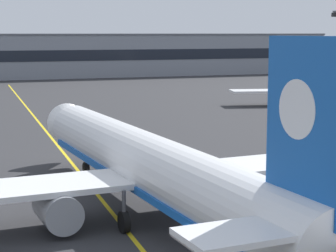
# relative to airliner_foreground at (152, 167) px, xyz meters

# --- Properties ---
(taxiway_centreline) EXTENTS (6.65, 179.90, 0.01)m
(taxiway_centreline) POSITION_rel_airliner_foreground_xyz_m (-1.46, 19.78, -3.37)
(taxiway_centreline) COLOR yellow
(taxiway_centreline) RESTS_ON ground
(airliner_foreground) EXTENTS (32.27, 41.53, 11.65)m
(airliner_foreground) POSITION_rel_airliner_foreground_xyz_m (0.00, 0.00, 0.00)
(airliner_foreground) COLOR white
(airliner_foreground) RESTS_ON ground
(airliner_background) EXTENTS (28.53, 36.29, 10.31)m
(airliner_background) POSITION_rel_airliner_foreground_xyz_m (45.38, 51.29, -0.39)
(airliner_background) COLOR white
(airliner_background) RESTS_ON ground
(safety_cone_by_nose_gear) EXTENTS (0.44, 0.44, 0.55)m
(safety_cone_by_nose_gear) POSITION_rel_airliner_foreground_xyz_m (1.81, 15.90, -3.11)
(safety_cone_by_nose_gear) COLOR orange
(safety_cone_by_nose_gear) RESTS_ON ground
(terminal_building) EXTENTS (168.75, 12.40, 11.53)m
(terminal_building) POSITION_rel_airliner_foreground_xyz_m (10.12, 129.44, 2.40)
(terminal_building) COLOR gray
(terminal_building) RESTS_ON ground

